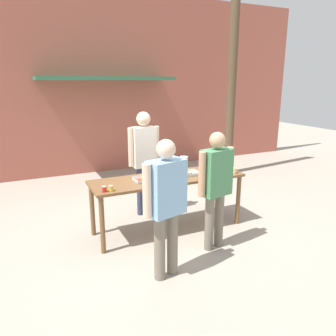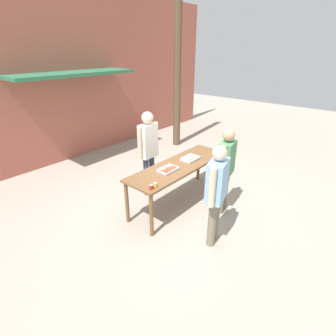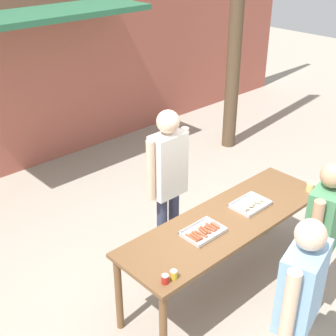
# 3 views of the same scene
# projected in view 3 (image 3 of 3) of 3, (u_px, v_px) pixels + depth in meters

# --- Properties ---
(ground_plane) EXTENTS (24.00, 24.00, 0.00)m
(ground_plane) POSITION_uv_depth(u_px,v_px,m) (223.00, 287.00, 5.05)
(ground_plane) COLOR #A39989
(building_facade_back) EXTENTS (12.00, 1.11, 4.50)m
(building_facade_back) POSITION_uv_depth(u_px,v_px,m) (18.00, 21.00, 6.58)
(building_facade_back) COLOR #A85647
(building_facade_back) RESTS_ON ground
(serving_table) EXTENTS (2.43, 0.75, 0.88)m
(serving_table) POSITION_uv_depth(u_px,v_px,m) (227.00, 227.00, 4.69)
(serving_table) COLOR brown
(serving_table) RESTS_ON ground
(food_tray_sausages) EXTENTS (0.39, 0.28, 0.04)m
(food_tray_sausages) POSITION_uv_depth(u_px,v_px,m) (203.00, 232.00, 4.41)
(food_tray_sausages) COLOR silver
(food_tray_sausages) RESTS_ON serving_table
(food_tray_buns) EXTENTS (0.38, 0.28, 0.06)m
(food_tray_buns) POSITION_uv_depth(u_px,v_px,m) (250.00, 205.00, 4.83)
(food_tray_buns) COLOR silver
(food_tray_buns) RESTS_ON serving_table
(condiment_jar_mustard) EXTENTS (0.06, 0.06, 0.08)m
(condiment_jar_mustard) POSITION_uv_depth(u_px,v_px,m) (165.00, 279.00, 3.80)
(condiment_jar_mustard) COLOR #B22319
(condiment_jar_mustard) RESTS_ON serving_table
(condiment_jar_ketchup) EXTENTS (0.06, 0.06, 0.08)m
(condiment_jar_ketchup) POSITION_uv_depth(u_px,v_px,m) (174.00, 275.00, 3.85)
(condiment_jar_ketchup) COLOR gold
(condiment_jar_ketchup) RESTS_ON serving_table
(beer_cup) EXTENTS (0.08, 0.08, 0.09)m
(beer_cup) POSITION_uv_depth(u_px,v_px,m) (310.00, 187.00, 5.10)
(beer_cup) COLOR #DBC67A
(beer_cup) RESTS_ON serving_table
(person_server_behind_table) EXTENTS (0.57, 0.24, 1.85)m
(person_server_behind_table) POSITION_uv_depth(u_px,v_px,m) (168.00, 175.00, 4.96)
(person_server_behind_table) COLOR #333851
(person_server_behind_table) RESTS_ON ground
(person_customer_holding_hotdog) EXTENTS (0.63, 0.36, 1.72)m
(person_customer_holding_hotdog) POSITION_uv_depth(u_px,v_px,m) (299.00, 300.00, 3.46)
(person_customer_holding_hotdog) COLOR #756B5B
(person_customer_holding_hotdog) RESTS_ON ground
(person_customer_with_cup) EXTENTS (0.61, 0.32, 1.70)m
(person_customer_with_cup) POSITION_uv_depth(u_px,v_px,m) (323.00, 231.00, 4.25)
(person_customer_with_cup) COLOR #756B5B
(person_customer_with_cup) RESTS_ON ground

